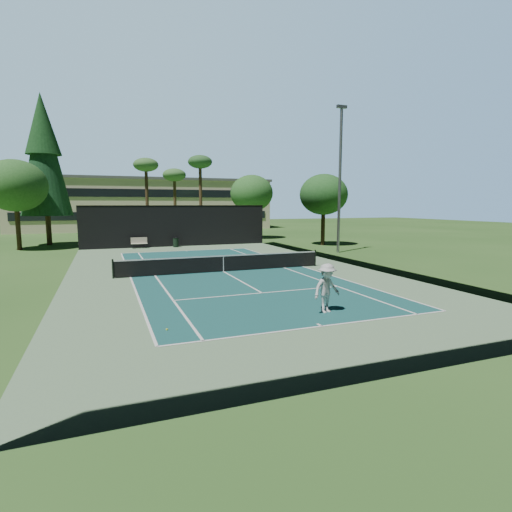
# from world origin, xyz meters

# --- Properties ---
(ground) EXTENTS (160.00, 160.00, 0.00)m
(ground) POSITION_xyz_m (0.00, 0.00, 0.00)
(ground) COLOR #305B22
(ground) RESTS_ON ground
(apron_slab) EXTENTS (18.00, 32.00, 0.01)m
(apron_slab) POSITION_xyz_m (0.00, 0.00, 0.01)
(apron_slab) COLOR #668D62
(apron_slab) RESTS_ON ground
(court_surface) EXTENTS (10.97, 23.77, 0.01)m
(court_surface) POSITION_xyz_m (0.00, 0.00, 0.01)
(court_surface) COLOR #195250
(court_surface) RESTS_ON ground
(court_lines) EXTENTS (11.07, 23.87, 0.01)m
(court_lines) POSITION_xyz_m (0.00, 0.00, 0.02)
(court_lines) COLOR white
(court_lines) RESTS_ON ground
(tennis_net) EXTENTS (12.90, 0.10, 1.10)m
(tennis_net) POSITION_xyz_m (0.00, 0.00, 0.56)
(tennis_net) COLOR black
(tennis_net) RESTS_ON ground
(fence) EXTENTS (18.04, 32.05, 4.03)m
(fence) POSITION_xyz_m (0.00, 0.06, 2.01)
(fence) COLOR black
(fence) RESTS_ON ground
(player) EXTENTS (1.35, 0.96, 1.90)m
(player) POSITION_xyz_m (1.09, -10.36, 0.95)
(player) COLOR silver
(player) RESTS_ON ground
(tennis_ball_a) EXTENTS (0.08, 0.08, 0.08)m
(tennis_ball_a) POSITION_xyz_m (-4.98, -10.44, 0.04)
(tennis_ball_a) COLOR #CCE033
(tennis_ball_a) RESTS_ON ground
(tennis_ball_b) EXTENTS (0.06, 0.06, 0.06)m
(tennis_ball_b) POSITION_xyz_m (0.15, 2.93, 0.03)
(tennis_ball_b) COLOR #DFF437
(tennis_ball_b) RESTS_ON ground
(tennis_ball_c) EXTENTS (0.06, 0.06, 0.06)m
(tennis_ball_c) POSITION_xyz_m (0.79, 4.41, 0.03)
(tennis_ball_c) COLOR #CBE935
(tennis_ball_c) RESTS_ON ground
(tennis_ball_d) EXTENTS (0.07, 0.07, 0.07)m
(tennis_ball_d) POSITION_xyz_m (-3.85, 2.47, 0.03)
(tennis_ball_d) COLOR #C3E634
(tennis_ball_d) RESTS_ON ground
(park_bench) EXTENTS (1.50, 0.45, 1.02)m
(park_bench) POSITION_xyz_m (-3.71, 15.60, 0.55)
(park_bench) COLOR beige
(park_bench) RESTS_ON ground
(trash_bin) EXTENTS (0.56, 0.56, 0.95)m
(trash_bin) POSITION_xyz_m (-0.32, 15.28, 0.48)
(trash_bin) COLOR black
(trash_bin) RESTS_ON ground
(pine_tree) EXTENTS (4.80, 4.80, 15.00)m
(pine_tree) POSITION_xyz_m (-12.00, 22.00, 9.55)
(pine_tree) COLOR #4A341F
(pine_tree) RESTS_ON ground
(palm_a) EXTENTS (2.80, 2.80, 9.32)m
(palm_a) POSITION_xyz_m (-2.00, 24.00, 8.19)
(palm_a) COLOR #47321E
(palm_a) RESTS_ON ground
(palm_b) EXTENTS (2.80, 2.80, 8.42)m
(palm_b) POSITION_xyz_m (1.50, 26.00, 7.36)
(palm_b) COLOR #4D3821
(palm_b) RESTS_ON ground
(palm_c) EXTENTS (2.80, 2.80, 9.77)m
(palm_c) POSITION_xyz_m (4.00, 23.00, 8.60)
(palm_c) COLOR #4F3722
(palm_c) RESTS_ON ground
(decid_tree_a) EXTENTS (5.12, 5.12, 7.62)m
(decid_tree_a) POSITION_xyz_m (10.00, 22.00, 5.42)
(decid_tree_a) COLOR #47321E
(decid_tree_a) RESTS_ON ground
(decid_tree_b) EXTENTS (4.80, 4.80, 7.14)m
(decid_tree_b) POSITION_xyz_m (14.00, 12.00, 5.08)
(decid_tree_b) COLOR #3F2C1B
(decid_tree_b) RESTS_ON ground
(decid_tree_c) EXTENTS (5.44, 5.44, 8.09)m
(decid_tree_c) POSITION_xyz_m (-14.00, 18.00, 5.76)
(decid_tree_c) COLOR #47331E
(decid_tree_c) RESTS_ON ground
(campus_building) EXTENTS (40.50, 12.50, 8.30)m
(campus_building) POSITION_xyz_m (0.00, 45.98, 4.21)
(campus_building) COLOR beige
(campus_building) RESTS_ON ground
(light_pole) EXTENTS (0.90, 0.25, 12.22)m
(light_pole) POSITION_xyz_m (12.00, 6.00, 6.46)
(light_pole) COLOR #95989D
(light_pole) RESTS_ON ground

